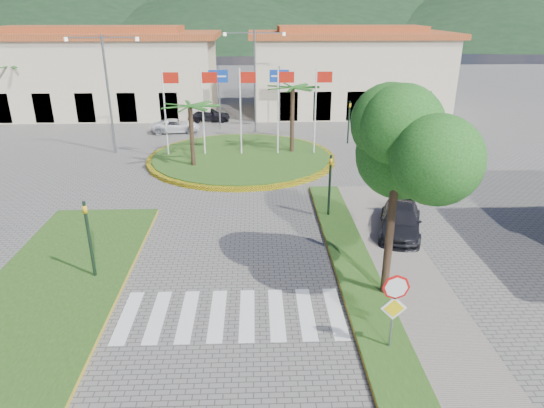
{
  "coord_description": "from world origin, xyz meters",
  "views": [
    {
      "loc": [
        0.95,
        -9.76,
        9.62
      ],
      "look_at": [
        1.59,
        8.0,
        2.39
      ],
      "focal_mm": 32.0,
      "sensor_mm": 36.0,
      "label": 1
    }
  ],
  "objects_px": {
    "car_dark_a": "(209,114)",
    "car_side_right": "(400,221)",
    "deciduous_tree": "(397,157)",
    "white_van": "(176,126)",
    "stop_sign": "(394,301)",
    "roundabout_island": "(241,157)",
    "car_dark_b": "(340,113)"
  },
  "relations": [
    {
      "from": "white_van",
      "to": "car_dark_a",
      "type": "xyz_separation_m",
      "value": [
        2.39,
        4.04,
        0.09
      ]
    },
    {
      "from": "roundabout_island",
      "to": "white_van",
      "type": "height_order",
      "value": "roundabout_island"
    },
    {
      "from": "roundabout_island",
      "to": "car_dark_b",
      "type": "relative_size",
      "value": 3.85
    },
    {
      "from": "roundabout_island",
      "to": "stop_sign",
      "type": "xyz_separation_m",
      "value": [
        4.9,
        -20.04,
        1.62
      ]
    },
    {
      "from": "stop_sign",
      "to": "white_van",
      "type": "xyz_separation_m",
      "value": [
        -10.49,
        28.04,
        -1.25
      ]
    },
    {
      "from": "deciduous_tree",
      "to": "car_side_right",
      "type": "height_order",
      "value": "deciduous_tree"
    },
    {
      "from": "car_side_right",
      "to": "roundabout_island",
      "type": "bearing_deg",
      "value": 138.85
    },
    {
      "from": "white_van",
      "to": "car_side_right",
      "type": "bearing_deg",
      "value": -153.57
    },
    {
      "from": "car_dark_b",
      "to": "car_side_right",
      "type": "bearing_deg",
      "value": 168.38
    },
    {
      "from": "roundabout_island",
      "to": "car_dark_a",
      "type": "relative_size",
      "value": 3.39
    },
    {
      "from": "stop_sign",
      "to": "car_dark_a",
      "type": "xyz_separation_m",
      "value": [
        -8.1,
        32.07,
        -1.15
      ]
    },
    {
      "from": "roundabout_island",
      "to": "car_side_right",
      "type": "xyz_separation_m",
      "value": [
        7.5,
        -11.9,
        0.47
      ]
    },
    {
      "from": "deciduous_tree",
      "to": "car_dark_a",
      "type": "height_order",
      "value": "deciduous_tree"
    },
    {
      "from": "stop_sign",
      "to": "car_side_right",
      "type": "distance_m",
      "value": 8.62
    },
    {
      "from": "deciduous_tree",
      "to": "white_van",
      "type": "height_order",
      "value": "deciduous_tree"
    },
    {
      "from": "roundabout_island",
      "to": "car_side_right",
      "type": "bearing_deg",
      "value": -57.79
    },
    {
      "from": "deciduous_tree",
      "to": "white_van",
      "type": "relative_size",
      "value": 1.74
    },
    {
      "from": "roundabout_island",
      "to": "car_dark_a",
      "type": "xyz_separation_m",
      "value": [
        -3.2,
        12.04,
        0.47
      ]
    },
    {
      "from": "white_van",
      "to": "car_dark_b",
      "type": "bearing_deg",
      "value": -79.5
    },
    {
      "from": "car_side_right",
      "to": "white_van",
      "type": "bearing_deg",
      "value": 139.97
    },
    {
      "from": "white_van",
      "to": "car_side_right",
      "type": "relative_size",
      "value": 0.89
    },
    {
      "from": "roundabout_island",
      "to": "stop_sign",
      "type": "height_order",
      "value": "roundabout_island"
    },
    {
      "from": "car_dark_a",
      "to": "roundabout_island",
      "type": "bearing_deg",
      "value": -166.71
    },
    {
      "from": "car_dark_b",
      "to": "car_side_right",
      "type": "relative_size",
      "value": 0.75
    },
    {
      "from": "roundabout_island",
      "to": "car_dark_b",
      "type": "bearing_deg",
      "value": 54.74
    },
    {
      "from": "stop_sign",
      "to": "deciduous_tree",
      "type": "distance_m",
      "value": 4.59
    },
    {
      "from": "roundabout_island",
      "to": "deciduous_tree",
      "type": "height_order",
      "value": "deciduous_tree"
    },
    {
      "from": "car_side_right",
      "to": "car_dark_b",
      "type": "bearing_deg",
      "value": 103.45
    },
    {
      "from": "roundabout_island",
      "to": "car_side_right",
      "type": "distance_m",
      "value": 14.07
    },
    {
      "from": "roundabout_island",
      "to": "stop_sign",
      "type": "relative_size",
      "value": 4.79
    },
    {
      "from": "roundabout_island",
      "to": "car_dark_a",
      "type": "distance_m",
      "value": 12.46
    },
    {
      "from": "car_dark_a",
      "to": "car_side_right",
      "type": "bearing_deg",
      "value": -157.52
    }
  ]
}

